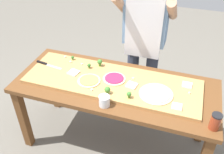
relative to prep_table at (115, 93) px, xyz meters
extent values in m
plane|color=#6B665B|center=(0.00, 0.00, -0.65)|extent=(8.00, 8.00, 0.00)
cube|color=brown|center=(-0.82, -0.30, -0.29)|extent=(0.07, 0.07, 0.71)
cube|color=brown|center=(-0.82, 0.30, -0.29)|extent=(0.07, 0.07, 0.71)
cube|color=brown|center=(0.82, 0.30, -0.29)|extent=(0.07, 0.07, 0.71)
cube|color=brown|center=(0.00, 0.00, 0.08)|extent=(1.75, 0.72, 0.04)
cube|color=tan|center=(-0.04, 0.02, 0.11)|extent=(1.53, 0.50, 0.02)
cube|color=#B7BABF|center=(-0.62, 0.04, 0.12)|extent=(0.17, 0.04, 0.00)
cube|color=black|center=(-0.75, 0.06, 0.13)|extent=(0.11, 0.03, 0.02)
cylinder|color=beige|center=(-0.22, -0.05, 0.13)|extent=(0.20, 0.20, 0.01)
cylinder|color=#899E4C|center=(-0.22, -0.05, 0.14)|extent=(0.16, 0.16, 0.01)
cylinder|color=beige|center=(0.36, -0.05, 0.13)|extent=(0.28, 0.28, 0.01)
cylinder|color=beige|center=(0.36, -0.05, 0.14)|extent=(0.23, 0.23, 0.01)
cylinder|color=beige|center=(-0.02, 0.04, 0.13)|extent=(0.20, 0.20, 0.01)
cylinder|color=#9E234C|center=(-0.02, 0.04, 0.14)|extent=(0.16, 0.16, 0.01)
cube|color=silver|center=(-0.40, 0.01, 0.13)|extent=(0.11, 0.11, 0.01)
cube|color=silver|center=(0.59, 0.15, 0.13)|extent=(0.08, 0.08, 0.01)
cube|color=silver|center=(0.15, 0.00, 0.13)|extent=(0.10, 0.10, 0.01)
cube|color=silver|center=(0.54, -0.14, 0.13)|extent=(0.08, 0.08, 0.01)
cylinder|color=#487A23|center=(-0.21, 0.20, 0.14)|extent=(0.02, 0.02, 0.03)
sphere|color=#427F33|center=(-0.21, 0.20, 0.17)|extent=(0.05, 0.05, 0.05)
cylinder|color=#487A23|center=(0.16, -0.16, 0.13)|extent=(0.02, 0.02, 0.02)
sphere|color=#427F33|center=(0.16, -0.16, 0.16)|extent=(0.04, 0.04, 0.04)
cylinder|color=#3F7220|center=(-0.50, 0.22, 0.13)|extent=(0.01, 0.01, 0.02)
sphere|color=#38752D|center=(-0.50, 0.22, 0.15)|extent=(0.03, 0.03, 0.03)
cylinder|color=#3F7220|center=(-0.30, 0.13, 0.13)|extent=(0.01, 0.01, 0.02)
sphere|color=#38752D|center=(-0.30, 0.13, 0.16)|extent=(0.03, 0.03, 0.03)
cylinder|color=#487A23|center=(-0.02, -0.16, 0.13)|extent=(0.02, 0.02, 0.02)
sphere|color=#427F33|center=(-0.02, -0.16, 0.16)|extent=(0.05, 0.05, 0.05)
cube|color=silver|center=(-0.50, 0.16, 0.13)|extent=(0.02, 0.02, 0.02)
cube|color=white|center=(0.62, 0.05, 0.13)|extent=(0.02, 0.02, 0.01)
cube|color=white|center=(0.13, 0.09, 0.13)|extent=(0.02, 0.02, 0.02)
cube|color=white|center=(-0.15, -0.16, 0.13)|extent=(0.02, 0.02, 0.01)
cube|color=silver|center=(-0.38, 0.16, 0.13)|extent=(0.02, 0.02, 0.01)
cube|color=silver|center=(-0.59, 0.23, 0.13)|extent=(0.02, 0.02, 0.01)
cylinder|color=white|center=(0.00, -0.27, 0.14)|extent=(0.09, 0.09, 0.09)
cylinder|color=white|center=(0.00, -0.27, 0.13)|extent=(0.08, 0.08, 0.05)
cylinder|color=#99381E|center=(0.81, -0.26, 0.16)|extent=(0.07, 0.07, 0.12)
cylinder|color=black|center=(0.81, -0.26, 0.23)|extent=(0.07, 0.07, 0.01)
cylinder|color=#333847|center=(0.02, 0.55, -0.20)|extent=(0.12, 0.12, 0.90)
cylinder|color=#333847|center=(0.22, 0.55, -0.20)|extent=(0.12, 0.12, 0.90)
cube|color=#6689B2|center=(0.12, 0.55, 0.53)|extent=(0.40, 0.20, 0.55)
cube|color=silver|center=(0.12, 0.44, 0.45)|extent=(0.34, 0.01, 0.60)
cylinder|color=tan|center=(-0.11, 0.45, 0.65)|extent=(0.08, 0.39, 0.31)
cylinder|color=tan|center=(0.35, 0.45, 0.65)|extent=(0.08, 0.39, 0.31)
camera|label=1|loc=(0.52, -1.65, 1.46)|focal=40.79mm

